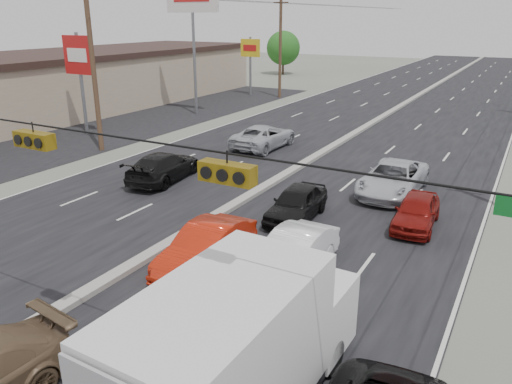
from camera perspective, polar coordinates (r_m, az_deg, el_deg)
ground at (r=15.24m, az=-24.68°, el=-14.25°), size 200.00×200.00×0.00m
road_surface at (r=39.36m, az=12.55°, el=7.23°), size 20.00×160.00×0.02m
center_median at (r=39.34m, az=12.56°, el=7.38°), size 0.50×160.00×0.20m
strip_mall at (r=49.18m, az=-20.22°, el=11.61°), size 12.00×42.00×4.60m
parking_lot at (r=43.20m, az=-11.87°, el=8.34°), size 10.00×42.00×0.02m
utility_pole_left_b at (r=32.25m, az=-18.11°, el=13.35°), size 1.60×0.30×10.00m
utility_pole_left_c at (r=52.56m, az=2.79°, el=16.25°), size 1.60×0.30×10.00m
traffic_signals at (r=12.08m, az=-24.31°, el=5.71°), size 25.00×0.30×0.54m
pole_sign_mid at (r=37.58m, az=-19.57°, el=13.95°), size 2.60×0.25×7.00m
pole_sign_billboard at (r=43.24m, az=-7.30°, el=20.43°), size 5.00×0.25×11.00m
pole_sign_far at (r=54.25m, az=-0.65°, el=15.63°), size 2.20×0.25×6.00m
tree_left_far at (r=74.74m, az=3.14°, el=16.11°), size 4.80×4.80×6.12m
box_truck at (r=10.35m, az=-1.74°, el=-17.67°), size 2.54×6.83×3.43m
red_sedan at (r=16.79m, az=-5.70°, el=-6.33°), size 1.73×4.52×1.47m
queue_car_a at (r=20.69m, az=4.65°, el=-1.32°), size 1.87×4.17×1.39m
queue_car_b at (r=16.30m, az=4.23°, el=-7.16°), size 1.63×4.41×1.44m
queue_car_c at (r=24.48m, az=15.37°, el=1.47°), size 2.51×5.39×1.49m
queue_car_e at (r=20.90m, az=17.86°, el=-2.14°), size 1.77×3.93×1.31m
oncoming_near at (r=26.00m, az=-10.47°, el=2.84°), size 2.65×5.22×1.45m
oncoming_far at (r=32.11m, az=0.92°, el=6.35°), size 2.61×5.39×1.48m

